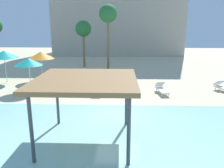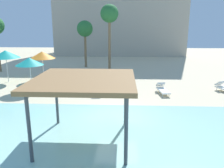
# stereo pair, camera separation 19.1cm
# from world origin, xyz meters

# --- Properties ---
(ground_plane) EXTENTS (80.00, 80.00, 0.00)m
(ground_plane) POSITION_xyz_m (0.00, 0.00, 0.00)
(ground_plane) COLOR beige
(shade_pavilion) EXTENTS (4.20, 4.20, 2.87)m
(shade_pavilion) POSITION_xyz_m (-1.29, -3.15, 2.69)
(shade_pavilion) COLOR #42474C
(shade_pavilion) RESTS_ON ground
(beach_umbrella_teal_0) EXTENTS (2.10, 2.10, 2.59)m
(beach_umbrella_teal_0) POSITION_xyz_m (-6.87, 4.75, 2.30)
(beach_umbrella_teal_0) COLOR silver
(beach_umbrella_teal_0) RESTS_ON ground
(beach_umbrella_orange_2) EXTENTS (2.36, 2.36, 2.68)m
(beach_umbrella_orange_2) POSITION_xyz_m (-7.09, 8.21, 2.35)
(beach_umbrella_orange_2) COLOR silver
(beach_umbrella_orange_2) RESTS_ON ground
(beach_umbrella_teal_4) EXTENTS (2.44, 2.44, 2.86)m
(beach_umbrella_teal_4) POSITION_xyz_m (-10.06, 7.34, 2.52)
(beach_umbrella_teal_4) COLOR silver
(beach_umbrella_teal_4) RESTS_ON ground
(lounge_chair_0) EXTENTS (0.83, 1.96, 0.74)m
(lounge_chair_0) POSITION_xyz_m (3.30, 4.42, 0.33)
(lounge_chair_0) COLOR white
(lounge_chair_0) RESTS_ON ground
(lounge_chair_4) EXTENTS (0.79, 1.95, 0.74)m
(lounge_chair_4) POSITION_xyz_m (-1.60, 4.16, 0.33)
(lounge_chair_4) COLOR white
(lounge_chair_4) RESTS_ON ground
(palm_tree_1) EXTENTS (1.90, 1.90, 7.13)m
(palm_tree_1) POSITION_xyz_m (-1.19, 12.61, 5.98)
(palm_tree_1) COLOR brown
(palm_tree_1) RESTS_ON ground
(palm_tree_2) EXTENTS (1.90, 1.90, 5.54)m
(palm_tree_2) POSITION_xyz_m (-4.27, 15.35, 4.48)
(palm_tree_2) COLOR brown
(palm_tree_2) RESTS_ON ground
(hotel_block_0) EXTENTS (21.56, 11.23, 17.66)m
(hotel_block_0) POSITION_xyz_m (-0.32, 30.56, 8.83)
(hotel_block_0) COLOR #B2A893
(hotel_block_0) RESTS_ON ground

